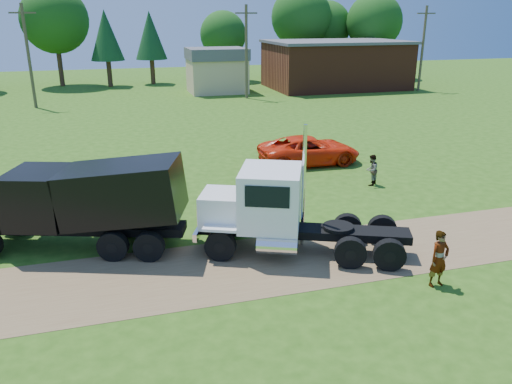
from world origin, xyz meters
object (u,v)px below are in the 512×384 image
object	(u,v)px
white_semi_tractor	(273,210)
spectator_a	(439,259)
black_dump_truck	(85,200)
orange_pickup	(309,150)

from	to	relation	value
white_semi_tractor	spectator_a	bearing A→B (deg)	-19.31
black_dump_truck	spectator_a	world-z (taller)	black_dump_truck
spectator_a	black_dump_truck	bearing A→B (deg)	143.00
white_semi_tractor	black_dump_truck	distance (m)	6.64
white_semi_tractor	spectator_a	distance (m)	5.66
black_dump_truck	orange_pickup	size ratio (longest dim) A/B	1.37
orange_pickup	white_semi_tractor	bearing A→B (deg)	151.91
orange_pickup	black_dump_truck	bearing A→B (deg)	124.39
white_semi_tractor	black_dump_truck	xyz separation A→B (m)	(-6.30, 2.06, 0.30)
orange_pickup	spectator_a	world-z (taller)	spectator_a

